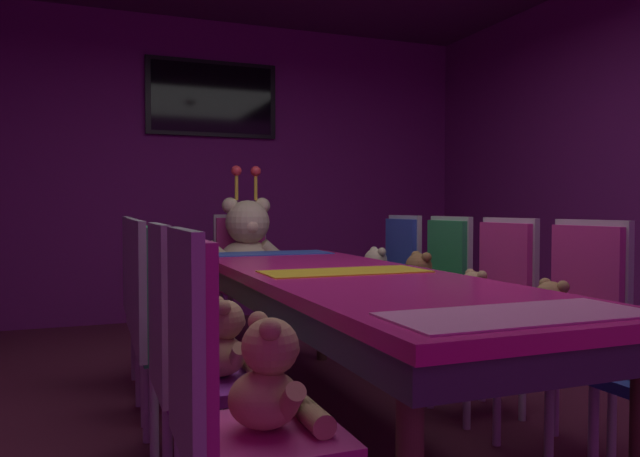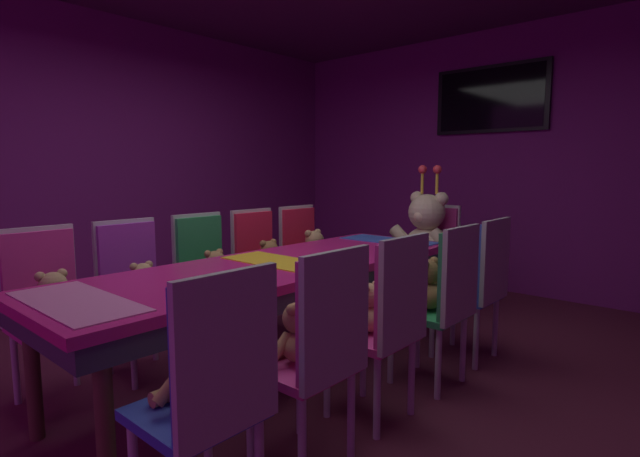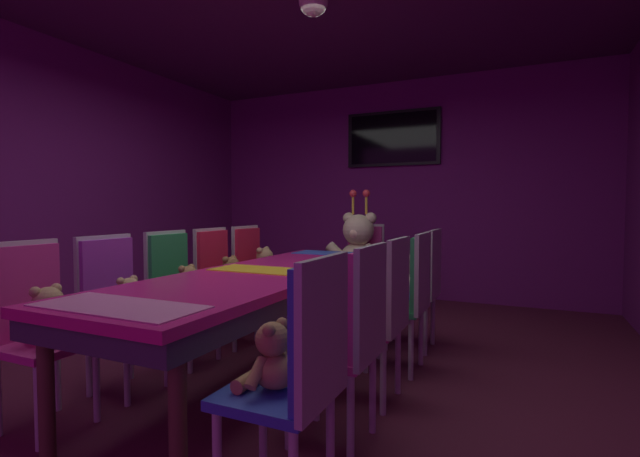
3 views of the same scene
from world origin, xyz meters
name	(u,v)px [view 2 (image 2 of 3)]	position (x,y,z in m)	size (l,w,h in m)	color
ground_plane	(281,377)	(0.00, 0.00, 0.00)	(7.90, 7.90, 0.00)	#591E33
wall_back	(491,161)	(0.00, 3.20, 1.40)	(5.20, 0.12, 2.80)	#721E72
wall_left	(90,160)	(-2.60, 0.00, 1.40)	(0.12, 6.40, 2.80)	#721E72
banquet_table	(280,276)	(0.00, 0.00, 0.66)	(0.90, 2.85, 0.75)	#C61E72
chair_left_0	(44,296)	(-0.81, -1.07, 0.60)	(0.42, 0.41, 0.98)	#CC338C
teddy_left_0	(54,302)	(-0.67, -1.07, 0.59)	(0.25, 0.32, 0.30)	tan
chair_left_1	(132,280)	(-0.82, -0.54, 0.60)	(0.42, 0.41, 0.98)	purple
teddy_left_1	(144,287)	(-0.67, -0.54, 0.58)	(0.22, 0.29, 0.27)	tan
chair_left_2	(204,267)	(-0.84, 0.03, 0.60)	(0.42, 0.41, 0.98)	#268C4C
teddy_left_2	(216,272)	(-0.69, 0.03, 0.58)	(0.23, 0.29, 0.28)	#9E7247
chair_left_3	(258,257)	(-0.83, 0.55, 0.60)	(0.42, 0.41, 0.98)	red
teddy_left_3	(270,261)	(-0.68, 0.55, 0.58)	(0.24, 0.31, 0.29)	olive
chair_left_4	(303,250)	(-0.81, 1.06, 0.60)	(0.42, 0.41, 0.98)	red
teddy_left_4	(315,251)	(-0.67, 1.06, 0.60)	(0.27, 0.35, 0.33)	tan
chair_right_0	(215,381)	(0.83, -1.10, 0.60)	(0.42, 0.41, 0.98)	#2D47B2
teddy_right_0	(191,375)	(0.69, -1.10, 0.57)	(0.22, 0.29, 0.27)	#9E7247
chair_right_1	(322,339)	(0.83, -0.56, 0.60)	(0.42, 0.41, 0.98)	#CC338C
teddy_right_1	(297,336)	(0.69, -0.56, 0.58)	(0.23, 0.29, 0.28)	#9E7247
chair_right_2	(390,311)	(0.83, -0.02, 0.60)	(0.42, 0.41, 0.98)	#CC338C
teddy_right_2	(367,310)	(0.68, -0.02, 0.57)	(0.22, 0.28, 0.27)	tan
chair_right_3	(448,291)	(0.85, 0.55, 0.60)	(0.42, 0.41, 0.98)	#268C4C
teddy_right_3	(425,287)	(0.70, 0.55, 0.60)	(0.26, 0.34, 0.32)	olive
chair_right_4	(483,276)	(0.84, 1.09, 0.60)	(0.42, 0.41, 0.98)	#2D47B2
teddy_right_4	(463,273)	(0.69, 1.09, 0.59)	(0.26, 0.33, 0.31)	beige
throne_chair	(434,247)	(0.00, 1.97, 0.60)	(0.41, 0.42, 0.98)	#CC338C
king_teddy_bear	(426,233)	(0.00, 1.80, 0.74)	(0.69, 0.54, 0.89)	beige
wall_tv	(491,99)	(0.00, 3.11, 2.05)	(1.21, 0.06, 0.70)	black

